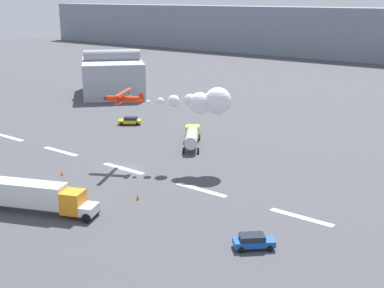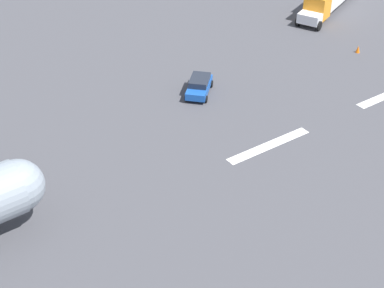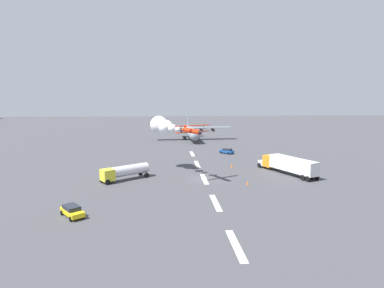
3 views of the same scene
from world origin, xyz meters
TOP-DOWN VIEW (x-y plane):
  - runway_stripe_5 at (29.32, 0.00)m, footprint 8.00×0.90m
  - followme_car_yellow at (28.95, -10.17)m, footprint 4.27×4.20m
  - traffic_cone_far at (10.36, -7.76)m, footprint 0.44×0.44m

SIDE VIEW (x-z plane):
  - runway_stripe_5 at x=29.32m, z-range 0.00..0.01m
  - traffic_cone_far at x=10.36m, z-range 0.00..0.75m
  - followme_car_yellow at x=28.95m, z-range 0.05..1.57m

